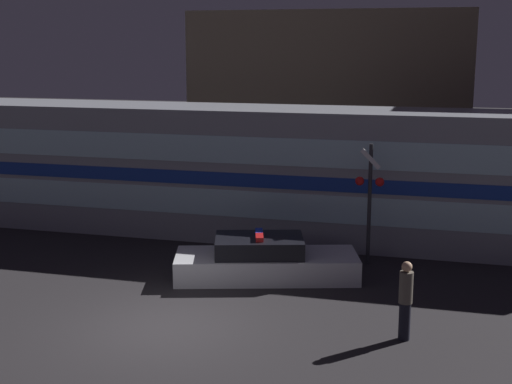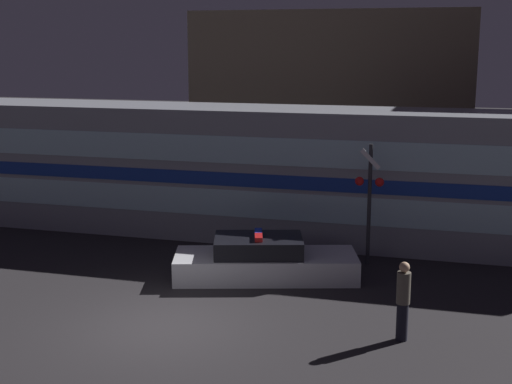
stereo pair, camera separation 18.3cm
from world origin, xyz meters
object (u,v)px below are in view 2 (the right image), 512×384
(train, at_px, (248,171))
(crossing_signal_near, at_px, (369,194))
(police_car, at_px, (264,261))
(pedestrian, at_px, (403,300))

(train, xyz_separation_m, crossing_signal_near, (4.20, -2.36, -0.03))
(police_car, xyz_separation_m, crossing_signal_near, (2.52, 1.94, 1.59))
(police_car, distance_m, crossing_signal_near, 3.55)
(train, relative_size, crossing_signal_near, 6.74)
(police_car, xyz_separation_m, pedestrian, (3.86, -3.17, 0.42))
(train, relative_size, pedestrian, 13.48)
(police_car, bearing_deg, crossing_signal_near, 21.40)
(pedestrian, xyz_separation_m, crossing_signal_near, (-1.34, 5.11, 1.17))
(train, distance_m, police_car, 4.89)
(crossing_signal_near, bearing_deg, pedestrian, -75.30)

